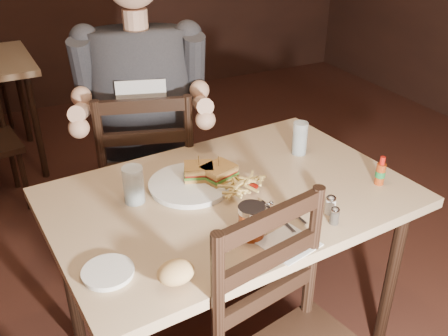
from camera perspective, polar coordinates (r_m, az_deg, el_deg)
name	(u,v)px	position (r m, az deg, el deg)	size (l,w,h in m)	color
room_shell	(241,48)	(1.24, 1.96, 13.58)	(7.00, 7.00, 7.00)	black
main_table	(230,210)	(1.86, 0.69, -4.87)	(1.34, 0.95, 0.77)	tan
chair_far	(149,179)	(2.47, -8.59, -1.25)	(0.46, 0.51, 1.00)	black
diner	(140,80)	(2.20, -9.55, 9.92)	(0.59, 0.46, 1.02)	#2B2B30
dinner_plate	(190,185)	(1.85, -3.87, -2.01)	(0.30, 0.30, 0.02)	white
sandwich_left	(199,168)	(1.85, -2.92, 0.02)	(0.11, 0.09, 0.09)	#DDA34E
sandwich_right	(219,168)	(1.84, -0.62, -0.05)	(0.11, 0.09, 0.10)	#DDA34E
fries_pile	(243,183)	(1.81, 2.19, -1.72)	(0.22, 0.16, 0.04)	#E9C86F
ketchup_dollop	(252,186)	(1.81, 3.24, -2.10)	(0.05, 0.05, 0.01)	maroon
glass_left	(133,185)	(1.76, -10.31, -1.90)	(0.07, 0.07, 0.14)	silver
glass_right	(300,138)	(2.08, 8.66, 3.38)	(0.06, 0.06, 0.14)	silver
hot_sauce	(381,170)	(1.93, 17.49, -0.27)	(0.04, 0.04, 0.11)	#903410
salt_shaker	(330,205)	(1.73, 12.06, -4.18)	(0.04, 0.04, 0.07)	white
pepper_shaker	(335,216)	(1.68, 12.52, -5.37)	(0.03, 0.03, 0.06)	#38332D
syrup_dispenser	(251,221)	(1.57, 3.14, -6.12)	(0.09, 0.09, 0.11)	#903410
napkin	(289,244)	(1.58, 7.41, -8.55)	(0.16, 0.15, 0.00)	white
knife	(277,216)	(1.69, 6.09, -5.48)	(0.01, 0.21, 0.00)	silver
fork	(294,213)	(1.71, 7.97, -5.13)	(0.01, 0.14, 0.00)	silver
side_plate	(108,273)	(1.49, -13.10, -11.63)	(0.15, 0.15, 0.01)	white
bread_roll	(176,272)	(1.41, -5.54, -11.78)	(0.11, 0.09, 0.06)	tan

